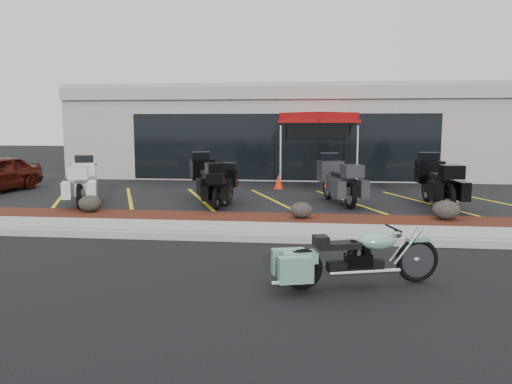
# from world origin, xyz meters

# --- Properties ---
(ground) EXTENTS (90.00, 90.00, 0.00)m
(ground) POSITION_xyz_m (0.00, 0.00, 0.00)
(ground) COLOR black
(ground) RESTS_ON ground
(curb) EXTENTS (24.00, 0.25, 0.15)m
(curb) POSITION_xyz_m (0.00, 0.90, 0.07)
(curb) COLOR gray
(curb) RESTS_ON ground
(sidewalk) EXTENTS (24.00, 1.20, 0.15)m
(sidewalk) POSITION_xyz_m (0.00, 1.60, 0.07)
(sidewalk) COLOR gray
(sidewalk) RESTS_ON ground
(mulch_bed) EXTENTS (24.00, 1.20, 0.16)m
(mulch_bed) POSITION_xyz_m (0.00, 2.80, 0.08)
(mulch_bed) COLOR #36160C
(mulch_bed) RESTS_ON ground
(upper_lot) EXTENTS (26.00, 9.60, 0.15)m
(upper_lot) POSITION_xyz_m (0.00, 8.20, 0.07)
(upper_lot) COLOR black
(upper_lot) RESTS_ON ground
(dealership_building) EXTENTS (18.00, 8.16, 4.00)m
(dealership_building) POSITION_xyz_m (0.00, 14.47, 2.01)
(dealership_building) COLOR gray
(dealership_building) RESTS_ON ground
(boulder_left) EXTENTS (0.60, 0.50, 0.42)m
(boulder_left) POSITION_xyz_m (-4.46, 3.00, 0.37)
(boulder_left) COLOR black
(boulder_left) RESTS_ON mulch_bed
(boulder_mid) EXTENTS (0.54, 0.45, 0.38)m
(boulder_mid) POSITION_xyz_m (0.93, 2.75, 0.35)
(boulder_mid) COLOR black
(boulder_mid) RESTS_ON mulch_bed
(boulder_right) EXTENTS (0.64, 0.53, 0.45)m
(boulder_right) POSITION_xyz_m (4.31, 2.93, 0.39)
(boulder_right) COLOR black
(boulder_right) RESTS_ON mulch_bed
(hero_cruiser) EXTENTS (2.61, 1.32, 0.89)m
(hero_cruiser) POSITION_xyz_m (2.77, -1.51, 0.45)
(hero_cruiser) COLOR #6CA88A
(hero_cruiser) RESTS_ON ground
(touring_white) EXTENTS (1.62, 2.47, 1.34)m
(touring_white) POSITION_xyz_m (-5.50, 4.94, 0.82)
(touring_white) COLOR silver
(touring_white) RESTS_ON upper_lot
(touring_black_front) EXTENTS (1.86, 2.59, 1.41)m
(touring_black_front) POSITION_xyz_m (-2.22, 5.97, 0.85)
(touring_black_front) COLOR black
(touring_black_front) RESTS_ON upper_lot
(touring_black_mid) EXTENTS (0.84, 2.01, 1.15)m
(touring_black_mid) POSITION_xyz_m (-1.24, 5.10, 0.72)
(touring_black_mid) COLOR black
(touring_black_mid) RESTS_ON upper_lot
(touring_grey) EXTENTS (1.61, 2.58, 1.40)m
(touring_grey) POSITION_xyz_m (1.66, 5.90, 0.85)
(touring_grey) COLOR #2E2F34
(touring_grey) RESTS_ON upper_lot
(touring_black_rear) EXTENTS (1.15, 2.56, 1.45)m
(touring_black_rear) POSITION_xyz_m (4.48, 5.71, 0.88)
(touring_black_rear) COLOR black
(touring_black_rear) RESTS_ON upper_lot
(traffic_cone) EXTENTS (0.40, 0.40, 0.51)m
(traffic_cone) POSITION_xyz_m (0.01, 8.26, 0.41)
(traffic_cone) COLOR red
(traffic_cone) RESTS_ON upper_lot
(popup_canopy) EXTENTS (3.44, 3.44, 2.67)m
(popup_canopy) POSITION_xyz_m (1.39, 9.93, 2.57)
(popup_canopy) COLOR silver
(popup_canopy) RESTS_ON upper_lot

